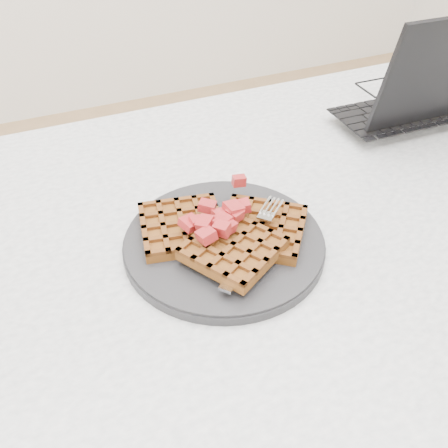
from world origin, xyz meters
The scene contains 6 objects.
table centered at (0.00, 0.00, 0.64)m, with size 1.20×0.80×0.75m.
plate centered at (-0.15, -0.03, 0.76)m, with size 0.26×0.26×0.02m, color black.
waffles centered at (-0.15, -0.03, 0.78)m, with size 0.23×0.21×0.03m.
strawberry_pile centered at (-0.15, -0.03, 0.80)m, with size 0.15×0.15×0.02m, color maroon, non-canonical shape.
fork centered at (-0.12, -0.06, 0.77)m, with size 0.02×0.18×0.02m, color silver, non-canonical shape.
laptop centered at (0.32, 0.18, 0.79)m, with size 0.32×0.24×0.22m.
Camera 1 is at (-0.35, -0.48, 1.20)m, focal length 40.00 mm.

